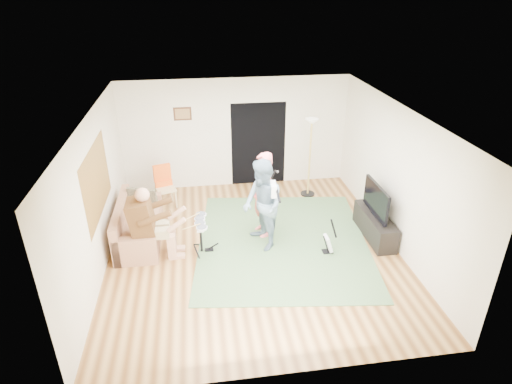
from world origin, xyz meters
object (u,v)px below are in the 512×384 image
sofa (136,228)px  torchiere_lamp (311,144)px  guitarist (263,205)px  drum_kit (201,238)px  singer (263,195)px  guitar_spare (329,243)px  television (376,200)px  dining_chair (166,192)px  tv_cabinet (375,226)px

sofa → torchiere_lamp: size_ratio=1.02×
guitarist → torchiere_lamp: bearing=129.1°
drum_kit → torchiere_lamp: 3.52m
drum_kit → singer: singer is taller
drum_kit → torchiere_lamp: (2.65, 2.11, 0.99)m
guitar_spare → television: (1.05, 0.42, 0.64)m
sofa → guitarist: 2.63m
drum_kit → dining_chair: (-0.73, 2.02, 0.04)m
torchiere_lamp → dining_chair: torchiere_lamp is taller
torchiere_lamp → tv_cabinet: torchiere_lamp is taller
drum_kit → singer: size_ratio=0.40×
drum_kit → dining_chair: dining_chair is taller
tv_cabinet → guitar_spare: bearing=-158.9°
guitarist → dining_chair: (-1.92, 1.97, -0.55)m
singer → guitar_spare: singer is taller
singer → dining_chair: size_ratio=1.82×
drum_kit → guitar_spare: (2.40, -0.38, -0.10)m
guitarist → tv_cabinet: 2.40m
sofa → drum_kit: bearing=-26.8°
singer → tv_cabinet: size_ratio=1.27×
guitarist → television: (2.26, -0.00, -0.05)m
singer → torchiere_lamp: 2.16m
dining_chair → television: bearing=-43.2°
drum_kit → guitarist: bearing=2.3°
guitarist → guitar_spare: 1.46m
singer → guitar_spare: bearing=37.3°
torchiere_lamp → guitar_spare: bearing=-95.6°
drum_kit → torchiere_lamp: size_ratio=0.37×
sofa → guitarist: size_ratio=1.08×
sofa → dining_chair: dining_chair is taller
torchiere_lamp → dining_chair: bearing=-178.5°
television → sofa: bearing=172.7°
sofa → guitar_spare: bearing=-15.5°
singer → torchiere_lamp: size_ratio=0.93×
drum_kit → television: bearing=0.8°
drum_kit → guitar_spare: 2.44m
guitar_spare → tv_cabinet: 1.18m
tv_cabinet → television: bearing=180.0°
drum_kit → singer: bearing=21.2°
dining_chair → television: television is taller
guitarist → dining_chair: size_ratio=1.85×
dining_chair → torchiere_lamp: bearing=-16.5°
drum_kit → singer: 1.48m
singer → drum_kit: bearing=-84.0°
singer → television: (2.18, -0.45, -0.04)m
dining_chair → television: 4.65m
dining_chair → sofa: bearing=-130.1°
sofa → torchiere_lamp: bearing=20.3°
dining_chair → drum_kit: bearing=-88.0°
singer → tv_cabinet: (2.23, -0.45, -0.64)m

